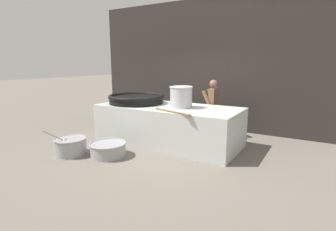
{
  "coord_description": "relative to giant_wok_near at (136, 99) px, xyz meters",
  "views": [
    {
      "loc": [
        3.38,
        -5.68,
        2.06
      ],
      "look_at": [
        0.0,
        0.0,
        0.73
      ],
      "focal_mm": 28.0,
      "sensor_mm": 36.0,
      "label": 1
    }
  ],
  "objects": [
    {
      "name": "prep_bowl_vegetables",
      "position": [
        -0.47,
        -1.88,
        -0.89
      ],
      "size": [
        0.73,
        0.93,
        0.67
      ],
      "color": "#9E9EA3",
      "rests_on": "ground_plane"
    },
    {
      "name": "back_wall",
      "position": [
        1.0,
        2.24,
        0.9
      ],
      "size": [
        7.66,
        0.24,
        4.01
      ],
      "primitive_type": "cube",
      "color": "#2D2826",
      "rests_on": "ground_plane"
    },
    {
      "name": "cook",
      "position": [
        1.78,
        1.13,
        -0.23
      ],
      "size": [
        0.4,
        0.61,
        1.62
      ],
      "rotation": [
        0.0,
        0.0,
        3.26
      ],
      "color": "brown",
      "rests_on": "ground_plane"
    },
    {
      "name": "ground_plane",
      "position": [
        1.0,
        0.02,
        -1.11
      ],
      "size": [
        60.0,
        60.0,
        0.0
      ],
      "primitive_type": "plane",
      "color": "slate"
    },
    {
      "name": "stock_pot",
      "position": [
        1.39,
        -0.01,
        0.15
      ],
      "size": [
        0.58,
        0.58,
        0.53
      ],
      "color": "#B7B7BC",
      "rests_on": "hearth_platform"
    },
    {
      "name": "stirring_paddle",
      "position": [
        1.58,
        -0.71,
        -0.11
      ],
      "size": [
        1.08,
        0.39,
        0.04
      ],
      "rotation": [
        0.0,
        0.0,
        -0.3
      ],
      "color": "brown",
      "rests_on": "hearth_platform"
    },
    {
      "name": "prep_bowl_meat",
      "position": [
        0.35,
        -1.52,
        -0.94
      ],
      "size": [
        0.83,
        0.83,
        0.31
      ],
      "color": "#9E9EA3",
      "rests_on": "ground_plane"
    },
    {
      "name": "giant_wok_near",
      "position": [
        0.0,
        0.0,
        0.0
      ],
      "size": [
        1.52,
        1.52,
        0.24
      ],
      "color": "black",
      "rests_on": "hearth_platform"
    },
    {
      "name": "hearth_platform",
      "position": [
        1.0,
        0.02,
        -0.62
      ],
      "size": [
        3.66,
        1.62,
        0.98
      ],
      "color": "silver",
      "rests_on": "ground_plane"
    }
  ]
}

